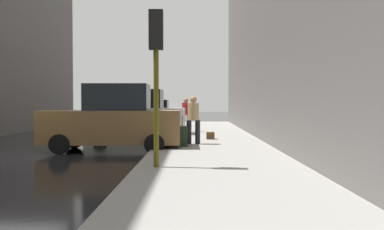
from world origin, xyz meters
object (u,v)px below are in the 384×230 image
parked_white_van (137,115)px  pedestrian_in_tan_coat (193,117)px  rolling_suitcase (182,136)px  traffic_light (156,54)px  parked_dark_green_sedan (150,115)px  fire_hydrant (174,128)px  parked_bronze_suv (113,120)px  pedestrian_in_red_jacket (186,113)px  duffel_bag (210,136)px

parked_white_van → pedestrian_in_tan_coat: 5.72m
parked_white_van → rolling_suitcase: 6.22m
pedestrian_in_tan_coat → rolling_suitcase: pedestrian_in_tan_coat is taller
parked_white_van → traffic_light: (1.85, -10.48, 1.73)m
parked_dark_green_sedan → fire_hydrant: 7.40m
parked_bronze_suv → pedestrian_in_red_jacket: (2.31, 7.21, 0.07)m
pedestrian_in_tan_coat → duffel_bag: pedestrian_in_tan_coat is taller
duffel_bag → pedestrian_in_tan_coat: bearing=-108.6°
pedestrian_in_tan_coat → parked_bronze_suv: bearing=-161.3°
parked_white_van → pedestrian_in_tan_coat: parked_white_van is taller
duffel_bag → parked_dark_green_sedan: bearing=110.6°
parked_white_van → fire_hydrant: size_ratio=6.61×
parked_white_van → parked_bronze_suv: bearing=-90.0°
pedestrian_in_red_jacket → rolling_suitcase: bearing=-89.9°
parked_bronze_suv → fire_hydrant: (1.80, 4.79, -0.54)m
fire_hydrant → parked_white_van: bearing=147.2°
traffic_light → pedestrian_in_red_jacket: bearing=87.8°
parked_bronze_suv → fire_hydrant: size_ratio=6.58×
fire_hydrant → traffic_light: bearing=-89.7°
fire_hydrant → parked_bronze_suv: bearing=-110.6°
traffic_light → pedestrian_in_tan_coat: 5.74m
parked_dark_green_sedan → pedestrian_in_red_jacket: size_ratio=2.46×
parked_white_van → traffic_light: 10.78m
pedestrian_in_red_jacket → duffel_bag: 4.46m
parked_dark_green_sedan → traffic_light: bearing=-83.6°
parked_white_van → pedestrian_in_tan_coat: size_ratio=2.72×
rolling_suitcase → parked_dark_green_sedan: bearing=101.2°
duffel_bag → traffic_light: bearing=-101.5°
parked_dark_green_sedan → pedestrian_in_tan_coat: pedestrian_in_tan_coat is taller
fire_hydrant → pedestrian_in_red_jacket: pedestrian_in_red_jacket is taller
parked_bronze_suv → duffel_bag: parked_bronze_suv is taller
parked_white_van → parked_dark_green_sedan: (0.00, 6.01, -0.18)m
fire_hydrant → traffic_light: 9.59m
traffic_light → pedestrian_in_tan_coat: traffic_light is taller
pedestrian_in_tan_coat → fire_hydrant: bearing=102.9°
duffel_bag → parked_white_van: bearing=138.4°
parked_bronze_suv → traffic_light: (1.85, -4.53, 1.73)m
traffic_light → rolling_suitcase: (0.47, 4.73, -2.27)m
parked_bronze_suv → parked_white_van: size_ratio=0.99×
fire_hydrant → duffel_bag: 2.43m
parked_bronze_suv → fire_hydrant: parked_bronze_suv is taller
pedestrian_in_tan_coat → pedestrian_in_red_jacket: same height
fire_hydrant → pedestrian_in_red_jacket: 2.54m
pedestrian_in_red_jacket → rolling_suitcase: size_ratio=1.64×
fire_hydrant → pedestrian_in_red_jacket: bearing=78.3°
fire_hydrant → pedestrian_in_tan_coat: size_ratio=0.41×
pedestrian_in_tan_coat → rolling_suitcase: 1.01m
pedestrian_in_red_jacket → duffel_bag: (1.07, -4.26, -0.81)m
parked_white_van → fire_hydrant: bearing=-32.8°
rolling_suitcase → duffel_bag: 2.96m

